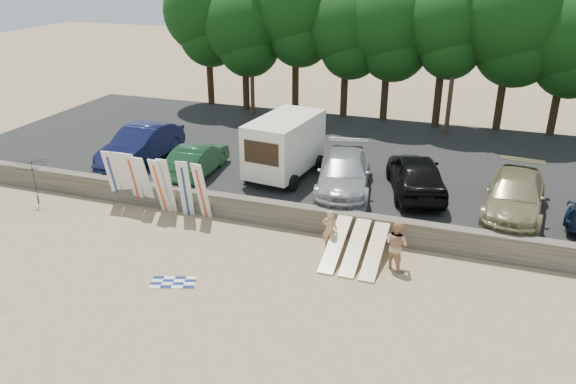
# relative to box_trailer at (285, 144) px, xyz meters

# --- Properties ---
(ground) EXTENTS (120.00, 120.00, 0.00)m
(ground) POSITION_rel_box_trailer_xyz_m (4.51, -6.56, -2.25)
(ground) COLOR tan
(ground) RESTS_ON ground
(seawall) EXTENTS (44.00, 0.50, 1.00)m
(seawall) POSITION_rel_box_trailer_xyz_m (4.51, -3.56, -1.75)
(seawall) COLOR #6B6356
(seawall) RESTS_ON ground
(parking_lot) EXTENTS (44.00, 14.50, 0.70)m
(parking_lot) POSITION_rel_box_trailer_xyz_m (4.51, 3.94, -1.90)
(parking_lot) COLOR #282828
(parking_lot) RESTS_ON ground
(treeline) EXTENTS (33.36, 6.20, 9.39)m
(treeline) POSITION_rel_box_trailer_xyz_m (4.38, 10.96, 4.32)
(treeline) COLOR #382616
(treeline) RESTS_ON parking_lot
(utility_poles) EXTENTS (25.80, 0.26, 9.00)m
(utility_poles) POSITION_rel_box_trailer_xyz_m (6.51, 9.44, 3.18)
(utility_poles) COLOR #473321
(utility_poles) RESTS_ON parking_lot
(box_trailer) EXTENTS (2.92, 4.59, 2.77)m
(box_trailer) POSITION_rel_box_trailer_xyz_m (0.00, 0.00, 0.00)
(box_trailer) COLOR silver
(box_trailer) RESTS_ON parking_lot
(car_0) EXTENTS (1.90, 5.38, 1.77)m
(car_0) POSITION_rel_box_trailer_xyz_m (-7.27, -0.52, -0.67)
(car_0) COLOR #121740
(car_0) RESTS_ON parking_lot
(car_1) EXTENTS (1.77, 4.45, 1.44)m
(car_1) POSITION_rel_box_trailer_xyz_m (-3.91, -1.13, -0.83)
(car_1) COLOR #174023
(car_1) RESTS_ON parking_lot
(car_2) EXTENTS (3.18, 5.81, 1.59)m
(car_2) POSITION_rel_box_trailer_xyz_m (2.99, -0.78, -0.75)
(car_2) COLOR #9A9A9F
(car_2) RESTS_ON parking_lot
(car_3) EXTENTS (3.41, 5.50, 1.75)m
(car_3) POSITION_rel_box_trailer_xyz_m (5.96, -0.06, -0.68)
(car_3) COLOR black
(car_3) RESTS_ON parking_lot
(car_4) EXTENTS (2.66, 5.51, 1.55)m
(car_4) POSITION_rel_box_trailer_xyz_m (9.91, -0.88, -0.78)
(car_4) COLOR #857E54
(car_4) RESTS_ON parking_lot
(surfboard_upright_0) EXTENTS (0.56, 0.70, 2.54)m
(surfboard_upright_0) POSITION_rel_box_trailer_xyz_m (-6.51, -3.94, -0.98)
(surfboard_upright_0) COLOR white
(surfboard_upright_0) RESTS_ON ground
(surfboard_upright_1) EXTENTS (0.53, 0.68, 2.55)m
(surfboard_upright_1) POSITION_rel_box_trailer_xyz_m (-5.96, -3.91, -0.98)
(surfboard_upright_1) COLOR white
(surfboard_upright_1) RESTS_ON ground
(surfboard_upright_2) EXTENTS (0.51, 0.62, 2.55)m
(surfboard_upright_2) POSITION_rel_box_trailer_xyz_m (-5.43, -3.96, -0.97)
(surfboard_upright_2) COLOR white
(surfboard_upright_2) RESTS_ON ground
(surfboard_upright_3) EXTENTS (0.53, 0.83, 2.51)m
(surfboard_upright_3) POSITION_rel_box_trailer_xyz_m (-4.86, -4.01, -1.00)
(surfboard_upright_3) COLOR white
(surfboard_upright_3) RESTS_ON ground
(surfboard_upright_4) EXTENTS (0.58, 0.76, 2.53)m
(surfboard_upright_4) POSITION_rel_box_trailer_xyz_m (-4.06, -4.17, -0.98)
(surfboard_upright_4) COLOR white
(surfboard_upright_4) RESTS_ON ground
(surfboard_upright_5) EXTENTS (0.51, 0.61, 2.55)m
(surfboard_upright_5) POSITION_rel_box_trailer_xyz_m (-3.78, -4.09, -0.97)
(surfboard_upright_5) COLOR white
(surfboard_upright_5) RESTS_ON ground
(surfboard_upright_6) EXTENTS (0.58, 0.63, 2.56)m
(surfboard_upright_6) POSITION_rel_box_trailer_xyz_m (-2.90, -4.11, -0.97)
(surfboard_upright_6) COLOR white
(surfboard_upright_6) RESTS_ON ground
(surfboard_upright_7) EXTENTS (0.58, 0.70, 2.55)m
(surfboard_upright_7) POSITION_rel_box_trailer_xyz_m (-2.16, -4.09, -0.98)
(surfboard_upright_7) COLOR white
(surfboard_upright_7) RESTS_ON ground
(surfboard_low_0) EXTENTS (0.56, 2.88, 0.98)m
(surfboard_low_0) POSITION_rel_box_trailer_xyz_m (3.83, -5.23, -1.76)
(surfboard_low_0) COLOR beige
(surfboard_low_0) RESTS_ON ground
(surfboard_low_1) EXTENTS (0.56, 2.89, 0.96)m
(surfboard_low_1) POSITION_rel_box_trailer_xyz_m (4.56, -5.23, -1.77)
(surfboard_low_1) COLOR beige
(surfboard_low_1) RESTS_ON ground
(surfboard_low_2) EXTENTS (0.56, 2.89, 0.93)m
(surfboard_low_2) POSITION_rel_box_trailer_xyz_m (5.27, -5.25, -1.79)
(surfboard_low_2) COLOR beige
(surfboard_low_2) RESTS_ON ground
(beachgoer_a) EXTENTS (0.61, 0.44, 1.58)m
(beachgoer_a) POSITION_rel_box_trailer_xyz_m (3.47, -4.78, -1.46)
(beachgoer_a) COLOR tan
(beachgoer_a) RESTS_ON ground
(beachgoer_b) EXTENTS (1.14, 1.07, 1.85)m
(beachgoer_b) POSITION_rel_box_trailer_xyz_m (6.04, -5.40, -1.32)
(beachgoer_b) COLOR tan
(beachgoer_b) RESTS_ON ground
(cooler) EXTENTS (0.46, 0.41, 0.32)m
(cooler) POSITION_rel_box_trailer_xyz_m (5.23, -4.47, -2.09)
(cooler) COLOR #24862C
(cooler) RESTS_ON ground
(gear_bag) EXTENTS (0.33, 0.28, 0.22)m
(gear_bag) POSITION_rel_box_trailer_xyz_m (5.88, -4.44, -2.14)
(gear_bag) COLOR orange
(gear_bag) RESTS_ON ground
(beach_towel) EXTENTS (1.89, 1.89, 0.00)m
(beach_towel) POSITION_rel_box_trailer_xyz_m (-0.88, -8.81, -2.24)
(beach_towel) COLOR white
(beach_towel) RESTS_ON ground
(beach_umbrella) EXTENTS (3.20, 3.21, 2.07)m
(beach_umbrella) POSITION_rel_box_trailer_xyz_m (-9.84, -5.10, -1.22)
(beach_umbrella) COLOR #22212A
(beach_umbrella) RESTS_ON ground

